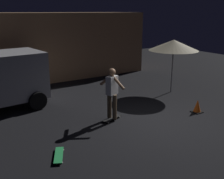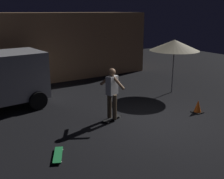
% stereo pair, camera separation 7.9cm
% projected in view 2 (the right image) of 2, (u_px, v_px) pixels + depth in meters
% --- Properties ---
extents(ground_plane, '(28.00, 28.00, 0.00)m').
position_uv_depth(ground_plane, '(155.00, 122.00, 8.70)').
color(ground_plane, black).
extents(low_building, '(10.62, 3.72, 3.38)m').
position_uv_depth(low_building, '(45.00, 45.00, 14.52)').
color(low_building, '#AD7F56').
rests_on(low_building, ground_plane).
extents(patio_umbrella, '(2.10, 2.10, 2.30)m').
position_uv_depth(patio_umbrella, '(174.00, 45.00, 11.30)').
color(patio_umbrella, slate).
rests_on(patio_umbrella, ground_plane).
extents(skateboard_ridden, '(0.80, 0.45, 0.07)m').
position_uv_depth(skateboard_ridden, '(112.00, 118.00, 8.84)').
color(skateboard_ridden, black).
rests_on(skateboard_ridden, ground_plane).
extents(skateboard_spare, '(0.51, 0.79, 0.07)m').
position_uv_depth(skateboard_spare, '(58.00, 155.00, 6.60)').
color(skateboard_spare, green).
rests_on(skateboard_spare, ground_plane).
extents(skater, '(0.43, 0.95, 1.67)m').
position_uv_depth(skater, '(112.00, 90.00, 8.56)').
color(skater, brown).
rests_on(skater, skateboard_ridden).
extents(traffic_cone, '(0.34, 0.34, 0.46)m').
position_uv_depth(traffic_cone, '(198.00, 107.00, 9.44)').
color(traffic_cone, black).
rests_on(traffic_cone, ground_plane).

